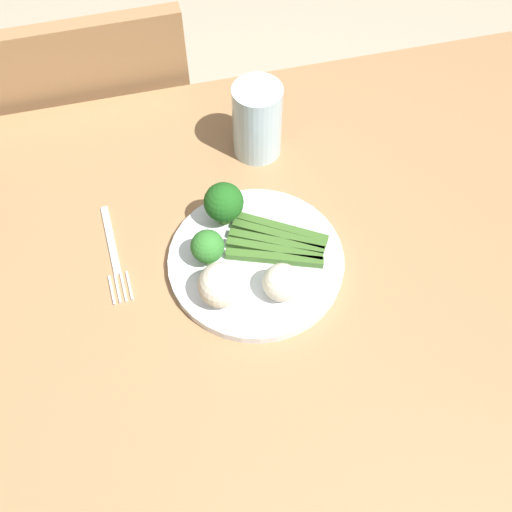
{
  "coord_description": "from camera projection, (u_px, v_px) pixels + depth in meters",
  "views": [
    {
      "loc": [
        0.03,
        0.37,
        1.44
      ],
      "look_at": [
        -0.07,
        -0.05,
        0.77
      ],
      "focal_mm": 41.31,
      "sensor_mm": 36.0,
      "label": 1
    }
  ],
  "objects": [
    {
      "name": "ground_plane",
      "position": [
        232.0,
        451.0,
        1.42
      ],
      "size": [
        6.0,
        6.0,
        0.02
      ],
      "primitive_type": "cube",
      "color": "#B7A88E"
    },
    {
      "name": "dining_table",
      "position": [
        218.0,
        338.0,
        0.87
      ],
      "size": [
        1.3,
        0.86,
        0.75
      ],
      "color": "#9E754C",
      "rests_on": "ground_plane"
    },
    {
      "name": "chair",
      "position": [
        103.0,
        146.0,
        1.27
      ],
      "size": [
        0.41,
        0.41,
        0.87
      ],
      "rotation": [
        0.0,
        0.0,
        0.02
      ],
      "color": "#9E754C",
      "rests_on": "ground_plane"
    },
    {
      "name": "plate",
      "position": [
        256.0,
        261.0,
        0.81
      ],
      "size": [
        0.24,
        0.24,
        0.01
      ],
      "primitive_type": "cylinder",
      "color": "white",
      "rests_on": "dining_table"
    },
    {
      "name": "asparagus_bundle",
      "position": [
        277.0,
        243.0,
        0.81
      ],
      "size": [
        0.15,
        0.11,
        0.01
      ],
      "rotation": [
        0.0,
        0.0,
        5.81
      ],
      "color": "#3D6626",
      "rests_on": "plate"
    },
    {
      "name": "broccoli_left",
      "position": [
        224.0,
        203.0,
        0.81
      ],
      "size": [
        0.06,
        0.06,
        0.07
      ],
      "color": "#4C7F2B",
      "rests_on": "plate"
    },
    {
      "name": "broccoli_outer_edge",
      "position": [
        208.0,
        247.0,
        0.78
      ],
      "size": [
        0.05,
        0.05,
        0.06
      ],
      "color": "#609E3D",
      "rests_on": "plate"
    },
    {
      "name": "cauliflower_back_right",
      "position": [
        220.0,
        283.0,
        0.75
      ],
      "size": [
        0.06,
        0.06,
        0.06
      ],
      "primitive_type": "sphere",
      "color": "silver",
      "rests_on": "plate"
    },
    {
      "name": "cauliflower_back",
      "position": [
        282.0,
        282.0,
        0.75
      ],
      "size": [
        0.05,
        0.05,
        0.05
      ],
      "primitive_type": "sphere",
      "color": "silver",
      "rests_on": "plate"
    },
    {
      "name": "fork",
      "position": [
        114.0,
        254.0,
        0.82
      ],
      "size": [
        0.03,
        0.17,
        0.0
      ],
      "rotation": [
        0.0,
        0.0,
        1.62
      ],
      "color": "silver",
      "rests_on": "dining_table"
    },
    {
      "name": "water_glass",
      "position": [
        257.0,
        121.0,
        0.88
      ],
      "size": [
        0.07,
        0.07,
        0.12
      ],
      "primitive_type": "cylinder",
      "color": "silver",
      "rests_on": "dining_table"
    }
  ]
}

